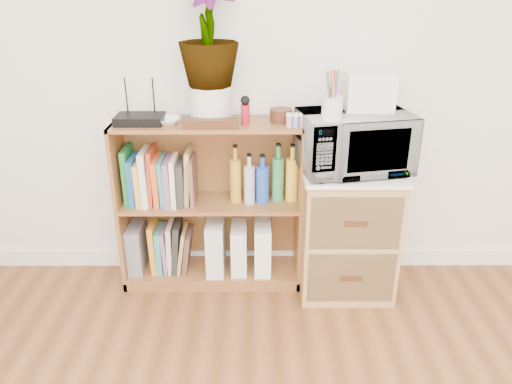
{
  "coord_description": "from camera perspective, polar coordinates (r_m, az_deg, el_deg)",
  "views": [
    {
      "loc": [
        -0.11,
        -0.41,
        1.65
      ],
      "look_at": [
        -0.1,
        1.95,
        0.62
      ],
      "focal_mm": 35.0,
      "sensor_mm": 36.0,
      "label": 1
    }
  ],
  "objects": [
    {
      "name": "skirting_board",
      "position": [
        3.1,
        1.84,
        -7.52
      ],
      "size": [
        4.0,
        0.02,
        0.1
      ],
      "primitive_type": "cube",
      "color": "white",
      "rests_on": "ground"
    },
    {
      "name": "bookshelf",
      "position": [
        2.79,
        -5.17,
        -1.5
      ],
      "size": [
        1.0,
        0.3,
        0.95
      ],
      "primitive_type": "cube",
      "color": "brown",
      "rests_on": "ground"
    },
    {
      "name": "wicker_unit",
      "position": [
        2.81,
        10.26,
        -4.42
      ],
      "size": [
        0.5,
        0.45,
        0.7
      ],
      "primitive_type": "cube",
      "color": "#9E7542",
      "rests_on": "ground"
    },
    {
      "name": "microwave",
      "position": [
        2.6,
        11.12,
        5.65
      ],
      "size": [
        0.61,
        0.47,
        0.3
      ],
      "primitive_type": "imported",
      "rotation": [
        0.0,
        0.0,
        0.2
      ],
      "color": "white",
      "rests_on": "wicker_unit"
    },
    {
      "name": "pen_cup",
      "position": [
        2.41,
        8.68,
        9.46
      ],
      "size": [
        0.1,
        0.1,
        0.11
      ],
      "primitive_type": "cylinder",
      "color": "silver",
      "rests_on": "microwave"
    },
    {
      "name": "small_appliance",
      "position": [
        2.62,
        12.72,
        11.21
      ],
      "size": [
        0.24,
        0.2,
        0.19
      ],
      "primitive_type": "cube",
      "color": "silver",
      "rests_on": "microwave"
    },
    {
      "name": "router",
      "position": [
        2.65,
        -13.13,
        8.11
      ],
      "size": [
        0.24,
        0.17,
        0.04
      ],
      "primitive_type": "cube",
      "color": "black",
      "rests_on": "bookshelf"
    },
    {
      "name": "white_bowl",
      "position": [
        2.62,
        -10.07,
        8.01
      ],
      "size": [
        0.13,
        0.13,
        0.03
      ],
      "primitive_type": "imported",
      "color": "white",
      "rests_on": "bookshelf"
    },
    {
      "name": "plant_pot",
      "position": [
        2.62,
        -5.22,
        9.99
      ],
      "size": [
        0.22,
        0.22,
        0.18
      ],
      "primitive_type": "cylinder",
      "color": "silver",
      "rests_on": "bookshelf"
    },
    {
      "name": "potted_plant",
      "position": [
        2.56,
        -5.53,
        17.9
      ],
      "size": [
        0.3,
        0.3,
        0.54
      ],
      "primitive_type": "imported",
      "color": "#377F33",
      "rests_on": "plant_pot"
    },
    {
      "name": "trinket_box",
      "position": [
        2.52,
        -5.19,
        7.82
      ],
      "size": [
        0.28,
        0.07,
        0.04
      ],
      "primitive_type": "cube",
      "color": "#34190E",
      "rests_on": "bookshelf"
    },
    {
      "name": "kokeshi_doll",
      "position": [
        2.56,
        -1.23,
        8.83
      ],
      "size": [
        0.04,
        0.04,
        0.1
      ],
      "primitive_type": "cylinder",
      "color": "maroon",
      "rests_on": "bookshelf"
    },
    {
      "name": "wooden_bowl",
      "position": [
        2.62,
        2.87,
        8.74
      ],
      "size": [
        0.12,
        0.12,
        0.07
      ],
      "primitive_type": "cylinder",
      "color": "#36190E",
      "rests_on": "bookshelf"
    },
    {
      "name": "paint_jars",
      "position": [
        2.53,
        4.56,
        7.97
      ],
      "size": [
        0.1,
        0.04,
        0.05
      ],
      "primitive_type": "cube",
      "color": "pink",
      "rests_on": "bookshelf"
    },
    {
      "name": "file_box",
      "position": [
        2.98,
        -13.41,
        -6.13
      ],
      "size": [
        0.08,
        0.22,
        0.28
      ],
      "primitive_type": "cube",
      "color": "slate",
      "rests_on": "bookshelf"
    },
    {
      "name": "magazine_holder_left",
      "position": [
        2.89,
        -4.63,
        -6.06
      ],
      "size": [
        0.1,
        0.25,
        0.31
      ],
      "primitive_type": "cube",
      "color": "silver",
      "rests_on": "bookshelf"
    },
    {
      "name": "magazine_holder_mid",
      "position": [
        2.89,
        -1.94,
        -6.37
      ],
      "size": [
        0.09,
        0.22,
        0.28
      ],
      "primitive_type": "cube",
      "color": "silver",
      "rests_on": "bookshelf"
    },
    {
      "name": "magazine_holder_right",
      "position": [
        2.89,
        0.75,
        -6.25
      ],
      "size": [
        0.09,
        0.23,
        0.29
      ],
      "primitive_type": "cube",
      "color": "white",
      "rests_on": "bookshelf"
    },
    {
      "name": "cookbooks",
      "position": [
        2.76,
        -10.96,
        1.54
      ],
      "size": [
        0.38,
        0.2,
        0.31
      ],
      "color": "#207834",
      "rests_on": "bookshelf"
    },
    {
      "name": "liquor_bottles",
      "position": [
        2.71,
        1.72,
        1.78
      ],
      "size": [
        0.45,
        0.07,
        0.32
      ],
      "color": "#BC8B23",
      "rests_on": "bookshelf"
    },
    {
      "name": "lower_books",
      "position": [
        2.94,
        -9.74,
        -6.22
      ],
      "size": [
        0.24,
        0.19,
        0.3
      ],
      "color": "orange",
      "rests_on": "bookshelf"
    }
  ]
}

